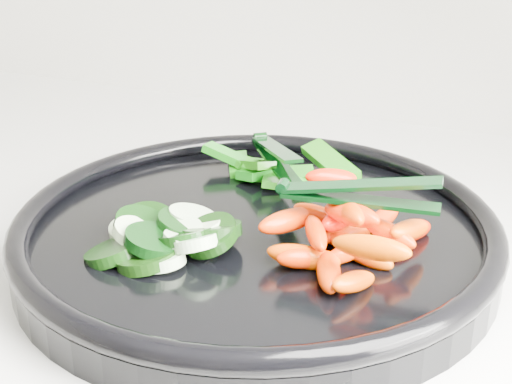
% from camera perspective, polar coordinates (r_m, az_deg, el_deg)
% --- Properties ---
extents(veggie_tray, '(0.44, 0.44, 0.04)m').
position_cam_1_polar(veggie_tray, '(0.56, -0.00, -3.28)').
color(veggie_tray, black).
rests_on(veggie_tray, counter).
extents(cucumber_pile, '(0.12, 0.12, 0.04)m').
position_cam_1_polar(cucumber_pile, '(0.53, -7.34, -3.29)').
color(cucumber_pile, black).
rests_on(cucumber_pile, veggie_tray).
extents(carrot_pile, '(0.12, 0.15, 0.06)m').
position_cam_1_polar(carrot_pile, '(0.51, 7.21, -3.36)').
color(carrot_pile, '#F24F00').
rests_on(carrot_pile, veggie_tray).
extents(pepper_pile, '(0.15, 0.09, 0.04)m').
position_cam_1_polar(pepper_pile, '(0.65, 1.45, 1.86)').
color(pepper_pile, '#0D6B0A').
rests_on(pepper_pile, veggie_tray).
extents(tong_carrot, '(0.11, 0.03, 0.02)m').
position_cam_1_polar(tong_carrot, '(0.50, 7.89, -0.03)').
color(tong_carrot, black).
rests_on(tong_carrot, carrot_pile).
extents(tong_pepper, '(0.08, 0.10, 0.02)m').
position_cam_1_polar(tong_pepper, '(0.63, 1.50, 3.07)').
color(tong_pepper, black).
rests_on(tong_pepper, pepper_pile).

